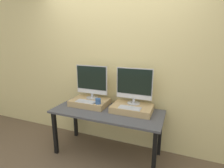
% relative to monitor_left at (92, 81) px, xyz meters
% --- Properties ---
extents(ground_plane, '(12.00, 12.00, 0.00)m').
position_rel_monitor_left_xyz_m(ground_plane, '(0.34, -0.53, -1.08)').
color(ground_plane, brown).
extents(wall_back, '(8.00, 0.04, 2.60)m').
position_rel_monitor_left_xyz_m(wall_back, '(0.34, 0.21, 0.22)').
color(wall_back, '#DBC684').
rests_on(wall_back, ground_plane).
extents(workbench, '(1.60, 0.67, 0.71)m').
position_rel_monitor_left_xyz_m(workbench, '(0.34, -0.20, -0.45)').
color(workbench, '#47474C').
rests_on(workbench, ground_plane).
extents(wooden_riser_left, '(0.57, 0.38, 0.09)m').
position_rel_monitor_left_xyz_m(wooden_riser_left, '(0.00, -0.09, -0.32)').
color(wooden_riser_left, tan).
rests_on(wooden_riser_left, workbench).
extents(monitor_left, '(0.52, 0.19, 0.52)m').
position_rel_monitor_left_xyz_m(monitor_left, '(0.00, 0.00, 0.00)').
color(monitor_left, '#B2B2B7').
rests_on(monitor_left, wooden_riser_left).
extents(keyboard_left, '(0.30, 0.13, 0.01)m').
position_rel_monitor_left_xyz_m(keyboard_left, '(-0.00, -0.20, -0.27)').
color(keyboard_left, silver).
rests_on(keyboard_left, wooden_riser_left).
extents(mug, '(0.08, 0.08, 0.08)m').
position_rel_monitor_left_xyz_m(mug, '(0.21, -0.20, -0.24)').
color(mug, '#335693').
rests_on(mug, wooden_riser_left).
extents(wooden_riser_right, '(0.57, 0.38, 0.09)m').
position_rel_monitor_left_xyz_m(wooden_riser_right, '(0.68, -0.09, -0.32)').
color(wooden_riser_right, tan).
rests_on(wooden_riser_right, workbench).
extents(monitor_right, '(0.52, 0.19, 0.52)m').
position_rel_monitor_left_xyz_m(monitor_right, '(0.68, 0.00, 0.00)').
color(monitor_right, '#B2B2B7').
rests_on(monitor_right, wooden_riser_right).
extents(keyboard_right, '(0.30, 0.13, 0.01)m').
position_rel_monitor_left_xyz_m(keyboard_right, '(0.68, -0.20, -0.27)').
color(keyboard_right, silver).
rests_on(keyboard_right, wooden_riser_right).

